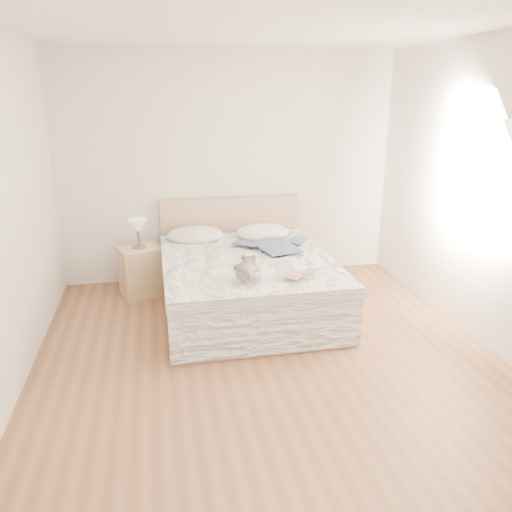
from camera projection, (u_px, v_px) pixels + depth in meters
name	position (u px, v px, depth m)	size (l,w,h in m)	color
floor	(271.00, 362.00, 4.28)	(4.00, 4.50, 0.00)	brown
ceiling	(275.00, 17.00, 3.44)	(4.00, 4.50, 0.00)	white
wall_back	(229.00, 168.00, 5.96)	(4.00, 0.02, 2.70)	silver
wall_front	(418.00, 346.00, 1.77)	(4.00, 0.02, 2.70)	silver
wall_right	(501.00, 198.00, 4.24)	(0.02, 4.50, 2.70)	silver
window	(480.00, 181.00, 4.49)	(0.02, 1.30, 1.10)	white
bed	(246.00, 280.00, 5.30)	(1.72, 2.14, 1.00)	tan
nightstand	(142.00, 271.00, 5.66)	(0.45, 0.40, 0.56)	tan
table_lamp	(138.00, 228.00, 5.48)	(0.26, 0.26, 0.32)	#4E4843
pillow_left	(195.00, 235.00, 5.76)	(0.65, 0.46, 0.20)	silver
pillow_middle	(262.00, 232.00, 5.90)	(0.54, 0.38, 0.16)	white
pillow_right	(263.00, 232.00, 5.87)	(0.63, 0.44, 0.19)	white
blouse	(276.00, 246.00, 5.36)	(0.59, 0.63, 0.02)	navy
photo_book	(201.00, 238.00, 5.68)	(0.32, 0.22, 0.02)	white
childrens_book	(302.00, 274.00, 4.56)	(0.33, 0.22, 0.02)	beige
teddy_bear	(245.00, 275.00, 4.46)	(0.21, 0.30, 0.16)	#6C5F51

